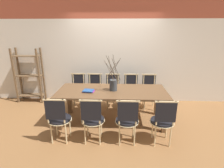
% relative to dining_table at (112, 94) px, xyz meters
% --- Properties ---
extents(ground_plane, '(16.00, 16.00, 0.00)m').
position_rel_dining_table_xyz_m(ground_plane, '(0.00, 0.00, -0.66)').
color(ground_plane, olive).
extents(wall_rear, '(12.00, 0.06, 3.20)m').
position_rel_dining_table_xyz_m(wall_rear, '(0.00, 1.34, 0.94)').
color(wall_rear, beige).
rests_on(wall_rear, ground_plane).
extents(dining_table, '(2.40, 1.01, 0.76)m').
position_rel_dining_table_xyz_m(dining_table, '(0.00, 0.00, 0.00)').
color(dining_table, brown).
rests_on(dining_table, ground_plane).
extents(chair_near_leftend, '(0.44, 0.44, 0.91)m').
position_rel_dining_table_xyz_m(chair_near_leftend, '(-0.95, -0.80, -0.17)').
color(chair_near_leftend, black).
rests_on(chair_near_leftend, ground_plane).
extents(chair_near_left, '(0.44, 0.44, 0.91)m').
position_rel_dining_table_xyz_m(chair_near_left, '(-0.32, -0.80, -0.17)').
color(chair_near_left, black).
rests_on(chair_near_left, ground_plane).
extents(chair_near_center, '(0.44, 0.44, 0.91)m').
position_rel_dining_table_xyz_m(chair_near_center, '(0.31, -0.80, -0.17)').
color(chair_near_center, black).
rests_on(chair_near_center, ground_plane).
extents(chair_near_right, '(0.44, 0.44, 0.91)m').
position_rel_dining_table_xyz_m(chair_near_right, '(0.95, -0.80, -0.17)').
color(chair_near_right, black).
rests_on(chair_near_right, ground_plane).
extents(chair_far_leftend, '(0.44, 0.44, 0.91)m').
position_rel_dining_table_xyz_m(chair_far_leftend, '(-0.96, 0.80, -0.17)').
color(chair_far_leftend, black).
rests_on(chair_far_leftend, ground_plane).
extents(chair_far_left, '(0.44, 0.44, 0.91)m').
position_rel_dining_table_xyz_m(chair_far_left, '(-0.51, 0.80, -0.17)').
color(chair_far_left, black).
rests_on(chair_far_left, ground_plane).
extents(chair_far_center, '(0.44, 0.44, 0.91)m').
position_rel_dining_table_xyz_m(chair_far_center, '(-0.02, 0.80, -0.17)').
color(chair_far_center, black).
rests_on(chair_far_center, ground_plane).
extents(chair_far_right, '(0.44, 0.44, 0.91)m').
position_rel_dining_table_xyz_m(chair_far_right, '(0.47, 0.80, -0.17)').
color(chair_far_right, black).
rests_on(chair_far_right, ground_plane).
extents(chair_far_rightend, '(0.44, 0.44, 0.91)m').
position_rel_dining_table_xyz_m(chair_far_rightend, '(0.96, 0.80, -0.17)').
color(chair_far_rightend, black).
rests_on(chair_far_rightend, ground_plane).
extents(vase_centerpiece, '(0.36, 0.37, 0.80)m').
position_rel_dining_table_xyz_m(vase_centerpiece, '(0.03, 0.01, 0.23)').
color(vase_centerpiece, '#33383D').
rests_on(vase_centerpiece, dining_table).
extents(book_stack, '(0.26, 0.21, 0.04)m').
position_rel_dining_table_xyz_m(book_stack, '(-0.51, -0.10, 0.11)').
color(book_stack, '#842D8C').
rests_on(book_stack, dining_table).
extents(shelving_rack, '(0.75, 0.30, 1.56)m').
position_rel_dining_table_xyz_m(shelving_rack, '(-2.43, 1.11, 0.11)').
color(shelving_rack, brown).
rests_on(shelving_rack, ground_plane).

